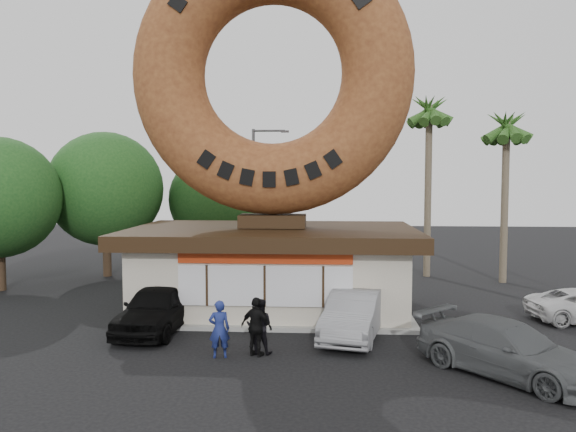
% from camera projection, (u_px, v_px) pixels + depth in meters
% --- Properties ---
extents(ground, '(90.00, 90.00, 0.00)m').
position_uv_depth(ground, '(254.00, 358.00, 16.39)').
color(ground, black).
rests_on(ground, ground).
extents(donut_shop, '(11.20, 7.20, 3.80)m').
position_uv_depth(donut_shop, '(273.00, 266.00, 22.23)').
color(donut_shop, beige).
rests_on(donut_shop, ground).
extents(giant_donut, '(10.92, 2.78, 10.92)m').
position_uv_depth(giant_donut, '(272.00, 74.00, 21.72)').
color(giant_donut, '#995B2C').
rests_on(giant_donut, donut_shop).
extents(tree_west, '(6.00, 6.00, 7.65)m').
position_uv_depth(tree_west, '(106.00, 189.00, 29.61)').
color(tree_west, '#473321').
rests_on(tree_west, ground).
extents(tree_mid, '(5.20, 5.20, 6.63)m').
position_uv_depth(tree_mid, '(216.00, 200.00, 31.30)').
color(tree_mid, '#473321').
rests_on(tree_mid, ground).
extents(palm_near, '(2.60, 2.60, 9.75)m').
position_uv_depth(palm_near, '(429.00, 117.00, 29.27)').
color(palm_near, '#726651').
rests_on(palm_near, ground).
extents(palm_far, '(2.60, 2.60, 8.75)m').
position_uv_depth(palm_far, '(507.00, 132.00, 27.62)').
color(palm_far, '#726651').
rests_on(palm_far, ground).
extents(street_lamp, '(2.11, 0.20, 8.00)m').
position_uv_depth(street_lamp, '(256.00, 191.00, 32.13)').
color(street_lamp, '#59595E').
rests_on(street_lamp, ground).
extents(person_left, '(0.69, 0.52, 1.70)m').
position_uv_depth(person_left, '(219.00, 329.00, 16.37)').
color(person_left, navy).
rests_on(person_left, ground).
extents(person_center, '(0.87, 0.71, 1.66)m').
position_uv_depth(person_center, '(259.00, 326.00, 16.77)').
color(person_center, black).
rests_on(person_center, ground).
extents(person_right, '(1.11, 0.81, 1.75)m').
position_uv_depth(person_right, '(256.00, 327.00, 16.50)').
color(person_right, black).
rests_on(person_right, ground).
extents(car_black, '(2.20, 4.82, 1.60)m').
position_uv_depth(car_black, '(157.00, 308.00, 19.24)').
color(car_black, black).
rests_on(car_black, ground).
extents(car_silver, '(2.54, 4.80, 1.50)m').
position_uv_depth(car_silver, '(354.00, 314.00, 18.49)').
color(car_silver, gray).
rests_on(car_silver, ground).
extents(car_grey, '(4.83, 5.03, 1.44)m').
position_uv_depth(car_grey, '(507.00, 349.00, 14.91)').
color(car_grey, '#585C5E').
rests_on(car_grey, ground).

